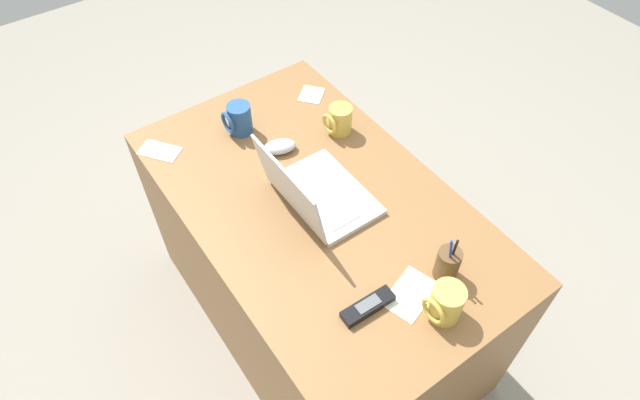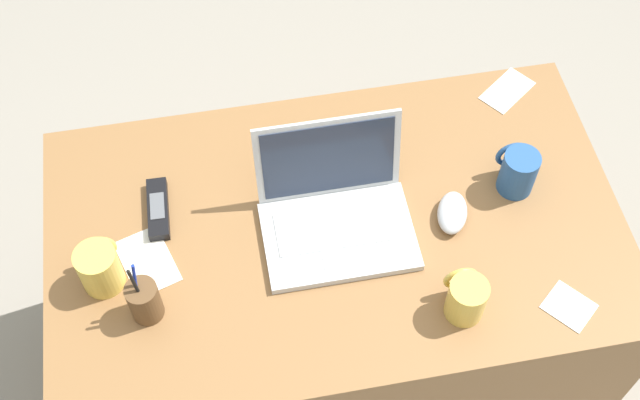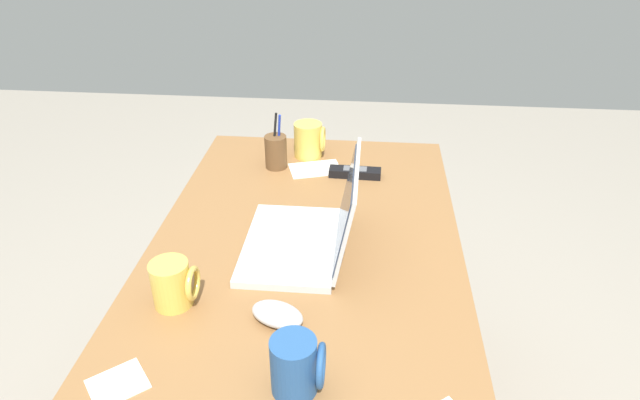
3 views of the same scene
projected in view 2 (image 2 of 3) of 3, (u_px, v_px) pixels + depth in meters
name	position (u px, v px, depth m)	size (l,w,h in m)	color
ground_plane	(332.00, 360.00, 2.44)	(6.00, 6.00, 0.00)	gray
desk	(334.00, 303.00, 2.13)	(1.25, 0.75, 0.74)	olive
laptop	(333.00, 211.00, 1.79)	(0.32, 0.26, 0.22)	silver
computer_mouse	(452.00, 213.00, 1.82)	(0.06, 0.11, 0.04)	silver
coffee_mug_white	(466.00, 298.00, 1.67)	(0.08, 0.09, 0.10)	#E0BC4C
coffee_mug_tall	(99.00, 267.00, 1.71)	(0.09, 0.10, 0.11)	#E0BC4C
coffee_mug_spare	(518.00, 171.00, 1.84)	(0.08, 0.09, 0.11)	#26518C
cordless_phone	(158.00, 209.00, 1.83)	(0.05, 0.15, 0.03)	black
pen_holder	(144.00, 301.00, 1.67)	(0.07, 0.07, 0.17)	brown
paper_note_near_laptop	(569.00, 306.00, 1.72)	(0.08, 0.09, 0.00)	white
paper_note_left	(507.00, 91.00, 2.04)	(0.13, 0.08, 0.00)	white
paper_note_right	(147.00, 261.00, 1.77)	(0.10, 0.15, 0.00)	white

